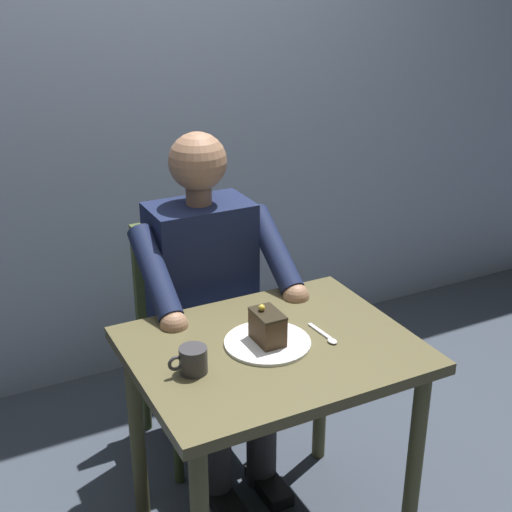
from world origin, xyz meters
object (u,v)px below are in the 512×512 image
at_px(seated_person, 210,305).
at_px(cake_slice, 268,327).
at_px(coffee_cup, 193,360).
at_px(dessert_spoon, 327,337).
at_px(chair, 194,325).
at_px(dining_table, 272,377).

height_order(seated_person, cake_slice, seated_person).
height_order(coffee_cup, dessert_spoon, coffee_cup).
relative_size(chair, seated_person, 0.71).
distance_m(dining_table, dessert_spoon, 0.21).
bearing_deg(coffee_cup, dessert_spoon, 178.97).
bearing_deg(coffee_cup, seated_person, -118.29).
distance_m(cake_slice, dessert_spoon, 0.19).
bearing_deg(dessert_spoon, cake_slice, -15.23).
bearing_deg(dining_table, coffee_cup, 6.66).
xyz_separation_m(dining_table, cake_slice, (0.01, -0.01, 0.17)).
relative_size(cake_slice, coffee_cup, 1.02).
xyz_separation_m(seated_person, coffee_cup, (0.27, 0.50, 0.12)).
relative_size(chair, dessert_spoon, 6.21).
bearing_deg(cake_slice, coffee_cup, 9.00).
distance_m(chair, seated_person, 0.24).
relative_size(seated_person, dessert_spoon, 8.80).
bearing_deg(dining_table, chair, -90.00).
bearing_deg(cake_slice, dessert_spoon, 164.77).
height_order(cake_slice, dessert_spoon, cake_slice).
distance_m(seated_person, dessert_spoon, 0.54).
xyz_separation_m(coffee_cup, dessert_spoon, (-0.43, 0.01, -0.04)).
bearing_deg(dining_table, cake_slice, -38.88).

